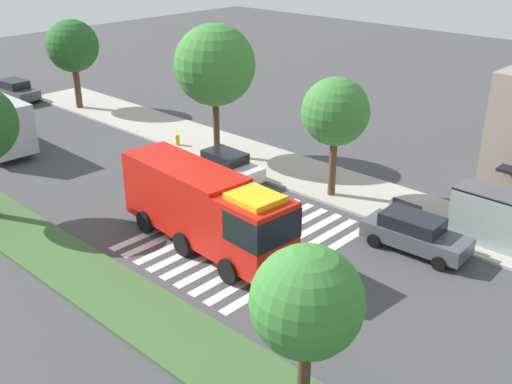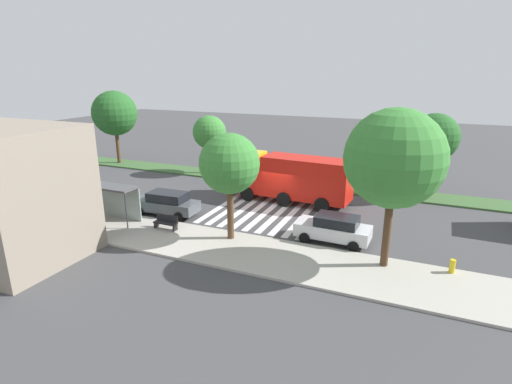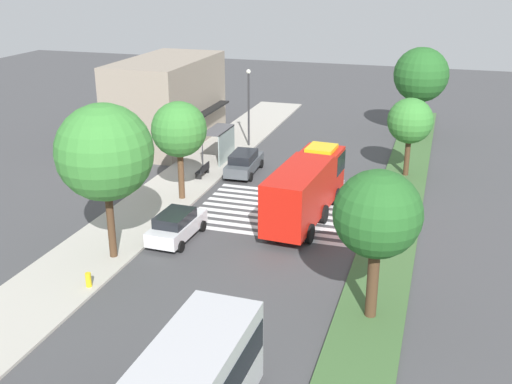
% 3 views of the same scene
% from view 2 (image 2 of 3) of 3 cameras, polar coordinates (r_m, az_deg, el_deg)
% --- Properties ---
extents(ground_plane, '(120.00, 120.00, 0.00)m').
position_cam_2_polar(ground_plane, '(29.91, 2.40, -2.25)').
color(ground_plane, '#424244').
extents(sidewalk, '(60.00, 4.55, 0.14)m').
position_cam_2_polar(sidewalk, '(23.28, -4.56, -7.92)').
color(sidewalk, '#ADA89E').
rests_on(sidewalk, ground_plane).
extents(median_strip, '(60.00, 3.00, 0.14)m').
position_cam_2_polar(median_strip, '(36.25, 6.38, 1.23)').
color(median_strip, '#3D6033').
rests_on(median_strip, ground_plane).
extents(crosswalk, '(7.65, 9.95, 0.01)m').
position_cam_2_polar(crosswalk, '(29.93, 2.28, -2.23)').
color(crosswalk, silver).
rests_on(crosswalk, ground_plane).
extents(fire_truck, '(9.79, 3.22, 3.68)m').
position_cam_2_polar(fire_truck, '(30.89, 4.23, 2.34)').
color(fire_truck, red).
rests_on(fire_truck, ground_plane).
extents(parked_car_mid, '(4.43, 2.13, 1.66)m').
position_cam_2_polar(parked_car_mid, '(24.26, 11.01, -5.10)').
color(parked_car_mid, silver).
rests_on(parked_car_mid, ground_plane).
extents(parked_car_east, '(4.83, 2.18, 1.66)m').
position_cam_2_polar(parked_car_east, '(28.96, -12.70, -1.53)').
color(parked_car_east, '#474C51').
rests_on(parked_car_east, ground_plane).
extents(bus_stop_shelter, '(3.50, 1.40, 2.46)m').
position_cam_2_polar(bus_stop_shelter, '(28.23, -19.44, -0.40)').
color(bus_stop_shelter, '#4C4C51').
rests_on(bus_stop_shelter, sidewalk).
extents(bench_near_shelter, '(1.60, 0.50, 0.90)m').
position_cam_2_polar(bench_near_shelter, '(26.16, -12.68, -4.18)').
color(bench_near_shelter, black).
rests_on(bench_near_shelter, sidewalk).
extents(street_lamp, '(0.36, 0.36, 6.33)m').
position_cam_2_polar(street_lamp, '(31.38, -25.12, 4.38)').
color(street_lamp, '#2D2D30').
rests_on(street_lamp, sidewalk).
extents(sidewalk_tree_west, '(4.86, 4.86, 8.09)m').
position_cam_2_polar(sidewalk_tree_west, '(20.34, 19.11, 4.49)').
color(sidewalk_tree_west, '#47301E').
rests_on(sidewalk_tree_west, sidewalk).
extents(sidewalk_tree_center, '(3.51, 3.51, 6.35)m').
position_cam_2_polar(sidewalk_tree_center, '(22.93, -3.80, 3.97)').
color(sidewalk_tree_center, '#513823').
rests_on(sidewalk_tree_center, sidewalk).
extents(median_tree_far_west, '(3.70, 3.70, 6.62)m').
position_cam_2_polar(median_tree_far_west, '(33.82, 24.04, 7.03)').
color(median_tree_far_west, '#47301E').
rests_on(median_tree_far_west, median_strip).
extents(median_tree_west, '(3.20, 3.20, 5.60)m').
position_cam_2_polar(median_tree_west, '(39.01, -6.64, 8.41)').
color(median_tree_west, '#47301E').
rests_on(median_tree_west, median_strip).
extents(median_tree_center, '(4.68, 4.68, 7.68)m').
position_cam_2_polar(median_tree_center, '(45.59, -19.49, 10.51)').
color(median_tree_center, '#513823').
rests_on(median_tree_center, median_strip).
extents(fire_hydrant, '(0.28, 0.28, 0.70)m').
position_cam_2_polar(fire_hydrant, '(22.51, 26.17, -9.46)').
color(fire_hydrant, gold).
rests_on(fire_hydrant, sidewalk).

